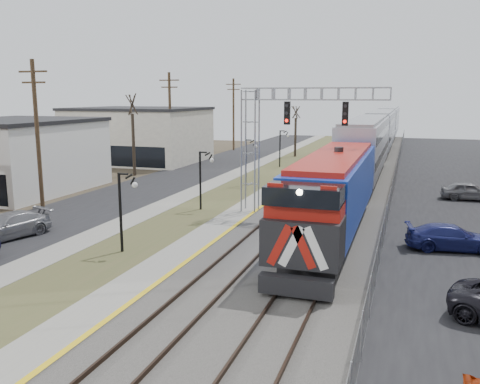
% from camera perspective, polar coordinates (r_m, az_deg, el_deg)
% --- Properties ---
extents(street_west, '(7.00, 120.00, 0.04)m').
position_cam_1_polar(street_west, '(43.95, -9.91, 0.61)').
color(street_west, black).
rests_on(street_west, ground).
extents(sidewalk, '(2.00, 120.00, 0.08)m').
position_cam_1_polar(sidewalk, '(42.02, -4.50, 0.31)').
color(sidewalk, gray).
rests_on(sidewalk, ground).
extents(grass_median, '(4.00, 120.00, 0.06)m').
position_cam_1_polar(grass_median, '(40.96, -0.63, 0.05)').
color(grass_median, '#454A27').
rests_on(grass_median, ground).
extents(platform, '(2.00, 120.00, 0.24)m').
position_cam_1_polar(platform, '(40.08, 3.42, -0.07)').
color(platform, gray).
rests_on(platform, ground).
extents(ballast_bed, '(8.00, 120.00, 0.20)m').
position_cam_1_polar(ballast_bed, '(39.12, 10.51, -0.54)').
color(ballast_bed, '#595651').
rests_on(ballast_bed, ground).
extents(platform_edge, '(0.24, 120.00, 0.01)m').
position_cam_1_polar(platform_edge, '(39.84, 4.65, 0.03)').
color(platform_edge, gold).
rests_on(platform_edge, platform).
extents(track_near, '(1.58, 120.00, 0.15)m').
position_cam_1_polar(track_near, '(39.40, 7.64, -0.11)').
color(track_near, '#2D2119').
rests_on(track_near, ballast_bed).
extents(track_far, '(1.58, 120.00, 0.15)m').
position_cam_1_polar(track_far, '(38.91, 12.71, -0.42)').
color(track_far, '#2D2119').
rests_on(track_far, ballast_bed).
extents(train, '(3.00, 85.85, 5.33)m').
position_cam_1_polar(train, '(62.27, 15.11, 6.04)').
color(train, '#1536AF').
rests_on(train, ground).
extents(signal_gantry, '(9.00, 1.07, 8.15)m').
position_cam_1_polar(signal_gantry, '(32.09, 4.10, 7.07)').
color(signal_gantry, gray).
rests_on(signal_gantry, ground).
extents(lampposts, '(0.14, 62.14, 4.00)m').
position_cam_1_polar(lampposts, '(25.69, -12.93, -2.20)').
color(lampposts, black).
rests_on(lampposts, ground).
extents(utility_poles, '(0.28, 80.28, 10.00)m').
position_cam_1_polar(utility_poles, '(36.79, -21.78, 5.88)').
color(utility_poles, '#4C3823').
rests_on(utility_poles, ground).
extents(fence, '(0.04, 120.00, 1.60)m').
position_cam_1_polar(fence, '(38.66, 16.72, 0.11)').
color(fence, gray).
rests_on(fence, ground).
extents(bare_trees, '(12.30, 42.30, 5.95)m').
position_cam_1_polar(bare_trees, '(47.55, -9.02, 4.67)').
color(bare_trees, '#382D23').
rests_on(bare_trees, ground).
extents(car_lot_d, '(4.62, 2.45, 1.28)m').
position_cam_1_polar(car_lot_d, '(27.58, 22.64, -4.80)').
color(car_lot_d, navy).
rests_on(car_lot_d, ground).
extents(car_lot_e, '(3.99, 1.72, 1.34)m').
position_cam_1_polar(car_lot_e, '(41.16, 24.32, 0.05)').
color(car_lot_e, slate).
rests_on(car_lot_e, ground).
extents(car_street_b, '(3.19, 5.04, 1.36)m').
position_cam_1_polar(car_street_b, '(30.24, -24.62, -3.55)').
color(car_street_b, gray).
rests_on(car_street_b, ground).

